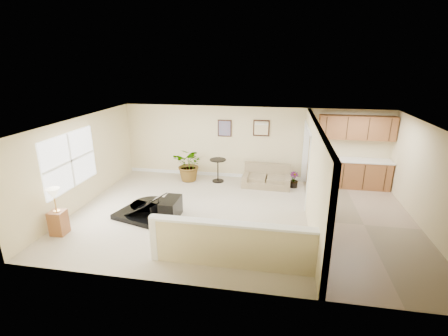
% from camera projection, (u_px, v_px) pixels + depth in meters
% --- Properties ---
extents(floor, '(9.00, 9.00, 0.00)m').
position_uv_depth(floor, '(240.00, 215.00, 8.71)').
color(floor, beige).
rests_on(floor, ground).
extents(back_wall, '(9.00, 0.04, 2.50)m').
position_uv_depth(back_wall, '(252.00, 143.00, 11.12)').
color(back_wall, beige).
rests_on(back_wall, floor).
extents(front_wall, '(9.00, 0.04, 2.50)m').
position_uv_depth(front_wall, '(220.00, 228.00, 5.52)').
color(front_wall, beige).
rests_on(front_wall, floor).
extents(left_wall, '(0.04, 6.00, 2.50)m').
position_uv_depth(left_wall, '(82.00, 162.00, 9.06)').
color(left_wall, beige).
rests_on(left_wall, floor).
extents(right_wall, '(0.04, 6.00, 2.50)m').
position_uv_depth(right_wall, '(432.00, 182.00, 7.58)').
color(right_wall, beige).
rests_on(right_wall, floor).
extents(ceiling, '(9.00, 6.00, 0.04)m').
position_uv_depth(ceiling, '(242.00, 123.00, 7.92)').
color(ceiling, silver).
rests_on(ceiling, back_wall).
extents(kitchen_vinyl, '(2.70, 6.00, 0.01)m').
position_uv_depth(kitchen_vinyl, '(364.00, 225.00, 8.19)').
color(kitchen_vinyl, gray).
rests_on(kitchen_vinyl, floor).
extents(interior_partition, '(0.18, 5.99, 2.50)m').
position_uv_depth(interior_partition, '(312.00, 173.00, 8.27)').
color(interior_partition, beige).
rests_on(interior_partition, floor).
extents(pony_half_wall, '(3.42, 0.22, 1.00)m').
position_uv_depth(pony_half_wall, '(230.00, 244.00, 6.39)').
color(pony_half_wall, beige).
rests_on(pony_half_wall, floor).
extents(left_window, '(0.05, 2.15, 1.45)m').
position_uv_depth(left_window, '(70.00, 161.00, 8.53)').
color(left_window, white).
rests_on(left_window, left_wall).
extents(wall_art_left, '(0.48, 0.04, 0.58)m').
position_uv_depth(wall_art_left, '(225.00, 128.00, 11.09)').
color(wall_art_left, '#321C12').
rests_on(wall_art_left, back_wall).
extents(wall_mirror, '(0.55, 0.04, 0.55)m').
position_uv_depth(wall_mirror, '(261.00, 128.00, 10.87)').
color(wall_mirror, '#321C12').
rests_on(wall_mirror, back_wall).
extents(kitchen_cabinets, '(2.36, 0.65, 2.33)m').
position_uv_depth(kitchen_cabinets, '(349.00, 161.00, 10.47)').
color(kitchen_cabinets, '#9C5933').
rests_on(kitchen_cabinets, floor).
extents(piano, '(1.71, 1.71, 1.20)m').
position_uv_depth(piano, '(142.00, 197.00, 8.65)').
color(piano, black).
rests_on(piano, floor).
extents(piano_bench, '(0.41, 0.80, 0.53)m').
position_uv_depth(piano_bench, '(171.00, 209.00, 8.50)').
color(piano_bench, black).
rests_on(piano_bench, floor).
extents(loveseat, '(1.58, 0.93, 0.89)m').
position_uv_depth(loveseat, '(267.00, 176.00, 10.71)').
color(loveseat, '#988861').
rests_on(loveseat, floor).
extents(accent_table, '(0.55, 0.55, 0.79)m').
position_uv_depth(accent_table, '(218.00, 167.00, 11.00)').
color(accent_table, black).
rests_on(accent_table, floor).
extents(palm_plant, '(1.21, 1.10, 1.18)m').
position_uv_depth(palm_plant, '(190.00, 165.00, 11.07)').
color(palm_plant, black).
rests_on(palm_plant, floor).
extents(small_plant, '(0.36, 0.36, 0.52)m').
position_uv_depth(small_plant, '(294.00, 181.00, 10.59)').
color(small_plant, black).
rests_on(small_plant, floor).
extents(lamp_stand, '(0.35, 0.35, 1.16)m').
position_uv_depth(lamp_stand, '(57.00, 215.00, 7.64)').
color(lamp_stand, '#9C5933').
rests_on(lamp_stand, floor).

